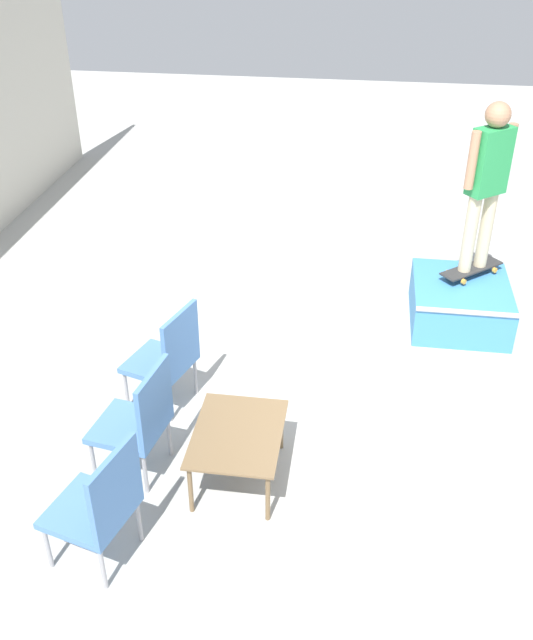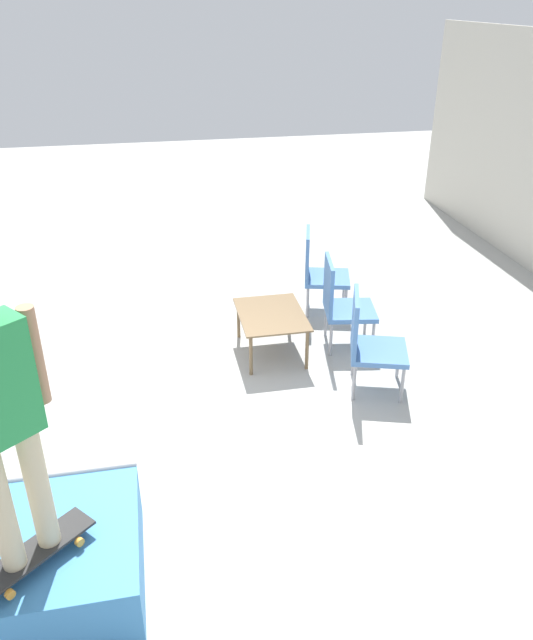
{
  "view_description": "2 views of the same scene",
  "coord_description": "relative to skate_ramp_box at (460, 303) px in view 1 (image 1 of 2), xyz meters",
  "views": [
    {
      "loc": [
        -5.08,
        0.29,
        4.01
      ],
      "look_at": [
        0.01,
        1.02,
        0.81
      ],
      "focal_mm": 40.0,
      "sensor_mm": 36.0,
      "label": 1
    },
    {
      "loc": [
        4.52,
        -0.08,
        3.38
      ],
      "look_at": [
        -0.28,
        0.88,
        0.81
      ],
      "focal_mm": 35.0,
      "sensor_mm": 36.0,
      "label": 2
    }
  ],
  "objects": [
    {
      "name": "skateboard_on_ramp",
      "position": [
        0.22,
        -0.1,
        0.3
      ],
      "size": [
        0.64,
        0.69,
        0.07
      ],
      "rotation": [
        0.0,
        0.0,
        -0.85
      ],
      "color": "#2D2D2D",
      "rests_on": "skate_ramp_box"
    },
    {
      "name": "coffee_table",
      "position": [
        -2.61,
        1.89,
        0.19
      ],
      "size": [
        0.88,
        0.67,
        0.46
      ],
      "color": "brown",
      "rests_on": "ground_plane"
    },
    {
      "name": "person_skater",
      "position": [
        0.22,
        -0.1,
        1.33
      ],
      "size": [
        0.39,
        0.46,
        1.72
      ],
      "rotation": [
        0.0,
        0.0,
        -0.9
      ],
      "color": "#C6B793",
      "rests_on": "skateboard_on_ramp"
    },
    {
      "name": "patio_chair_left",
      "position": [
        -3.5,
        2.64,
        0.3
      ],
      "size": [
        0.64,
        0.64,
        0.98
      ],
      "rotation": [
        0.0,
        0.0,
        2.88
      ],
      "color": "#99999E",
      "rests_on": "ground_plane"
    },
    {
      "name": "skate_ramp_box",
      "position": [
        0.0,
        0.0,
        0.0
      ],
      "size": [
        1.13,
        0.98,
        0.47
      ],
      "color": "#3D84C6",
      "rests_on": "ground_plane"
    },
    {
      "name": "ground_plane",
      "position": [
        -1.55,
        0.8,
        -0.22
      ],
      "size": [
        24.0,
        24.0,
        0.0
      ],
      "primitive_type": "plane",
      "color": "#A8A8A3"
    },
    {
      "name": "patio_chair_center",
      "position": [
        -2.62,
        2.63,
        0.3
      ],
      "size": [
        0.6,
        0.6,
        0.98
      ],
      "rotation": [
        0.0,
        0.0,
        2.98
      ],
      "color": "#99999E",
      "rests_on": "ground_plane"
    },
    {
      "name": "patio_chair_right",
      "position": [
        -1.77,
        2.64,
        0.3
      ],
      "size": [
        0.65,
        0.65,
        0.98
      ],
      "rotation": [
        0.0,
        0.0,
        2.84
      ],
      "color": "#99999E",
      "rests_on": "ground_plane"
    }
  ]
}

